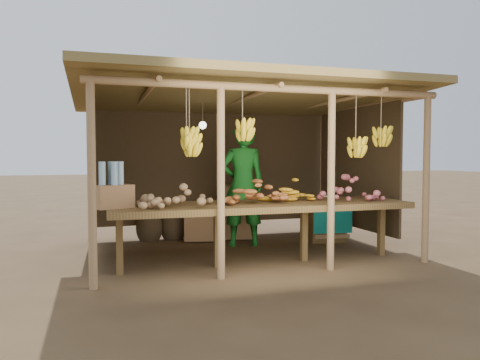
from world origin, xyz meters
name	(u,v)px	position (x,y,z in m)	size (l,w,h in m)	color
ground	(240,250)	(0.00, 0.00, 0.00)	(60.00, 60.00, 0.00)	brown
stall_structure	(245,122)	(0.03, -0.12, 1.90)	(4.70, 3.50, 2.43)	#A37D54
counter	(262,208)	(0.00, -0.95, 0.74)	(3.90, 1.05, 0.80)	brown
potato_heap	(178,192)	(-1.13, -1.20, 0.98)	(0.93, 0.56, 0.36)	#97734E
sweet_potato_heap	(257,190)	(-0.11, -1.08, 0.98)	(0.87, 0.52, 0.35)	#A45B2A
onion_heap	(350,188)	(1.23, -1.06, 0.98)	(0.86, 0.52, 0.36)	#CA6269
banana_pile	(289,188)	(0.44, -0.80, 0.97)	(0.61, 0.37, 0.35)	yellow
tomato_basin	(110,201)	(-1.90, -0.89, 0.88)	(0.36, 0.36, 0.19)	navy
bottle_box	(111,190)	(-1.88, -0.96, 1.01)	(0.53, 0.49, 0.55)	#986C44
vendor	(243,185)	(0.14, 0.30, 0.95)	(0.69, 0.46, 1.91)	#1A7522
tarp_crate	(325,222)	(1.58, 0.31, 0.32)	(0.72, 0.64, 0.77)	brown
carton_stack	(225,216)	(0.02, 0.93, 0.39)	(1.23, 0.52, 0.89)	#986C44
burlap_sacks	(161,224)	(-1.00, 1.20, 0.26)	(0.85, 0.44, 0.60)	#4C3923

